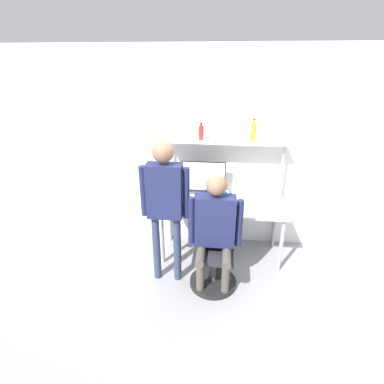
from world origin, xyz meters
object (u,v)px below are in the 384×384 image
office_chair (214,263)px  bottle_red (201,133)px  person_standing (165,196)px  monitor (203,178)px  laptop (216,203)px  cell_phone (239,208)px  person_seated (215,224)px  bottle_amber (254,132)px

office_chair → bottle_red: bearing=105.7°
person_standing → bottle_red: (0.32, 0.84, 0.52)m
monitor → office_chair: (0.20, -0.82, -0.76)m
office_chair → person_standing: bearing=178.0°
laptop → office_chair: (0.02, -0.51, -0.55)m
laptop → cell_phone: bearing=0.2°
monitor → office_chair: bearing=-75.9°
person_seated → office_chair: bearing=88.6°
laptop → office_chair: size_ratio=0.36×
person_standing → bottle_red: bearing=68.9°
cell_phone → person_standing: size_ratio=0.09×
cell_phone → person_standing: person_standing is taller
cell_phone → office_chair: office_chair is taller
person_standing → bottle_red: 1.04m
cell_phone → bottle_amber: (0.14, 0.35, 0.90)m
laptop → bottle_amber: (0.44, 0.35, 0.84)m
laptop → monitor: bearing=121.0°
office_chair → person_standing: size_ratio=0.53×
cell_phone → office_chair: (-0.28, -0.51, -0.49)m
person_standing → bottle_amber: bearing=40.6°
monitor → cell_phone: (0.48, -0.31, -0.27)m
person_standing → person_seated: bearing=-6.4°
cell_phone → person_seated: (-0.28, -0.56, 0.06)m
person_seated → bottle_red: (-0.24, 0.90, 0.81)m
laptop → bottle_red: bearing=122.3°
person_seated → laptop: bearing=92.0°
person_seated → person_standing: person_standing is taller
monitor → person_standing: (-0.36, -0.80, 0.08)m
laptop → person_standing: 0.79m
person_seated → bottle_red: bottle_red is taller
person_seated → bottle_red: bearing=104.9°
person_standing → bottle_red: bottle_red is taller
laptop → person_seated: bearing=-88.0°
cell_phone → bottle_red: bearing=146.2°
monitor → laptop: (0.18, -0.31, -0.21)m
person_standing → bottle_amber: 1.41m
office_chair → person_seated: (-0.00, -0.04, 0.55)m
cell_phone → bottle_amber: bottle_amber is taller
office_chair → person_standing: (-0.57, 0.02, 0.84)m
person_standing → cell_phone: bearing=30.2°
monitor → cell_phone: bearing=-32.2°
person_seated → bottle_amber: 1.30m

